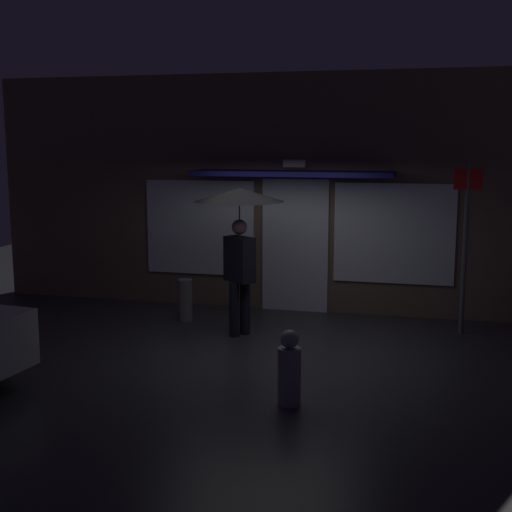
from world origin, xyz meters
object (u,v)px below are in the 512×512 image
(person_with_umbrella, at_px, (239,216))
(sidewalk_bollard, at_px, (185,300))
(fire_hydrant, at_px, (289,370))
(street_sign_post, at_px, (465,238))

(person_with_umbrella, bearing_deg, sidewalk_bollard, -173.07)
(person_with_umbrella, xyz_separation_m, fire_hydrant, (1.24, -2.48, -1.36))
(street_sign_post, distance_m, sidewalk_bollard, 4.35)
(fire_hydrant, bearing_deg, street_sign_post, 60.54)
(fire_hydrant, bearing_deg, sidewalk_bollard, 126.83)
(street_sign_post, height_order, sidewalk_bollard, street_sign_post)
(street_sign_post, bearing_deg, person_with_umbrella, -164.31)
(person_with_umbrella, height_order, sidewalk_bollard, person_with_umbrella)
(sidewalk_bollard, xyz_separation_m, fire_hydrant, (2.30, -3.07, 0.05))
(street_sign_post, xyz_separation_m, fire_hydrant, (-1.90, -3.36, -1.04))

